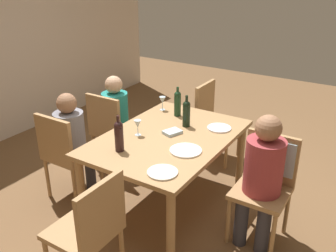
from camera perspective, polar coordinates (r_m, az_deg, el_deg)
ground_plane at (r=3.80m, az=0.00°, el=-11.83°), size 10.00×10.00×0.00m
dining_table at (r=3.46m, az=0.00°, el=-2.83°), size 1.52×1.06×0.75m
chair_far_right at (r=4.20m, az=-8.70°, el=-0.11°), size 0.44×0.44×0.92m
chair_far_left at (r=3.76m, az=-15.45°, el=-3.68°), size 0.44×0.44×0.92m
chair_near at (r=3.27m, az=14.95°, el=-6.82°), size 0.46×0.44×0.92m
chair_left_end at (r=2.73m, az=-11.70°, el=-14.85°), size 0.44×0.44×0.92m
chair_right_end at (r=4.47m, az=6.87°, el=1.50°), size 0.44×0.44×0.92m
person_woman_host at (r=4.23m, az=-7.80°, el=1.69°), size 0.33×0.29×1.10m
person_man_bearded at (r=3.78m, az=-14.38°, el=-1.64°), size 0.33×0.29×1.10m
person_man_guest at (r=3.11m, az=14.20°, el=-6.95°), size 0.36×0.31×1.15m
wine_bottle_tall_green at (r=3.83m, az=1.47°, el=3.58°), size 0.07×0.07×0.31m
wine_bottle_dark_red at (r=3.12m, az=-7.51°, el=-1.39°), size 0.08×0.08×0.32m
wine_bottle_short_olive at (r=3.58m, az=2.83°, el=2.04°), size 0.07×0.07×0.31m
wine_glass_near_left at (r=3.99m, az=-0.86°, el=3.90°), size 0.07×0.07×0.15m
wine_glass_centre at (r=3.40m, az=-4.66°, el=0.23°), size 0.07×0.07×0.15m
dinner_plate_host at (r=2.84m, az=-0.84°, el=-7.08°), size 0.24×0.24×0.01m
dinner_plate_guest_left at (r=3.15m, az=2.72°, el=-3.75°), size 0.27×0.27×0.01m
dinner_plate_guest_right at (r=3.60m, az=7.83°, el=-0.30°), size 0.23×0.23×0.01m
folded_napkin at (r=3.46m, az=0.67°, el=-0.94°), size 0.19×0.17×0.03m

